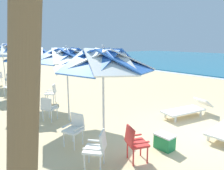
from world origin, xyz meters
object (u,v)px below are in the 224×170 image
at_px(plastic_chair_4, 52,92).
at_px(plastic_chair_6, 10,86).
at_px(beach_umbrella_3, 11,50).
at_px(plastic_chair_9, 13,77).
at_px(sun_lounger_1, 187,109).
at_px(plastic_chair_2, 97,147).
at_px(plastic_chair_0, 75,128).
at_px(plastic_chair_8, 10,79).
at_px(beach_umbrella_0, 103,61).
at_px(beach_umbrella_4, 2,50).
at_px(beach_umbrella_1, 67,56).
at_px(beach_umbrella_2, 32,55).
at_px(palm_tree_4, 16,3).
at_px(plastic_chair_5, 17,96).
at_px(plastic_chair_3, 49,107).
at_px(cooler_box, 165,141).
at_px(plastic_chair_1, 135,142).

distance_m(plastic_chair_4, plastic_chair_6, 2.90).
distance_m(plastic_chair_4, beach_umbrella_3, 3.69).
distance_m(plastic_chair_9, sun_lounger_1, 11.33).
height_order(plastic_chair_2, beach_umbrella_3, beach_umbrella_3).
distance_m(plastic_chair_0, plastic_chair_8, 9.25).
bearing_deg(beach_umbrella_0, plastic_chair_8, 177.17).
bearing_deg(plastic_chair_9, beach_umbrella_0, -4.89).
xyz_separation_m(beach_umbrella_0, beach_umbrella_3, (-8.34, 0.27, 0.01)).
xyz_separation_m(beach_umbrella_0, sun_lounger_1, (-0.27, 4.19, -2.07)).
height_order(beach_umbrella_4, sun_lounger_1, beach_umbrella_4).
bearing_deg(plastic_chair_0, beach_umbrella_1, 156.39).
xyz_separation_m(plastic_chair_4, plastic_chair_9, (-5.88, -0.08, 0.00)).
xyz_separation_m(plastic_chair_4, beach_umbrella_4, (-5.77, -0.60, 1.76)).
distance_m(beach_umbrella_1, plastic_chair_8, 7.74).
distance_m(beach_umbrella_2, beach_umbrella_3, 2.95).
bearing_deg(palm_tree_4, plastic_chair_5, 165.85).
xyz_separation_m(plastic_chair_3, beach_umbrella_4, (-7.85, 0.44, 1.76)).
bearing_deg(palm_tree_4, beach_umbrella_3, 165.95).
distance_m(plastic_chair_5, cooler_box, 6.52).
bearing_deg(plastic_chair_9, plastic_chair_4, 0.77).
bearing_deg(cooler_box, beach_umbrella_4, -174.85).
height_order(plastic_chair_8, cooler_box, plastic_chair_8).
relative_size(plastic_chair_2, plastic_chair_5, 1.00).
xyz_separation_m(plastic_chair_0, cooler_box, (1.70, 1.69, -0.30)).
bearing_deg(cooler_box, plastic_chair_3, -158.76).
xyz_separation_m(plastic_chair_2, plastic_chair_8, (-10.49, 0.88, 0.00)).
bearing_deg(plastic_chair_8, beach_umbrella_4, -174.29).
height_order(plastic_chair_1, sun_lounger_1, plastic_chair_1).
distance_m(beach_umbrella_3, cooler_box, 9.35).
bearing_deg(beach_umbrella_2, cooler_box, 10.86).
height_order(plastic_chair_5, beach_umbrella_3, beach_umbrella_3).
bearing_deg(plastic_chair_5, sun_lounger_1, 41.01).
bearing_deg(sun_lounger_1, plastic_chair_5, -138.99).
xyz_separation_m(plastic_chair_2, plastic_chair_9, (-11.37, 1.32, 0.00)).
relative_size(plastic_chair_6, plastic_chair_9, 1.00).
height_order(beach_umbrella_3, plastic_chair_9, beach_umbrella_3).
bearing_deg(plastic_chair_8, sun_lounger_1, 20.26).
relative_size(plastic_chair_2, plastic_chair_9, 1.00).
height_order(beach_umbrella_2, plastic_chair_6, beach_umbrella_2).
height_order(plastic_chair_1, plastic_chair_2, same).
xyz_separation_m(plastic_chair_6, cooler_box, (8.62, 1.53, -0.30)).
relative_size(beach_umbrella_0, plastic_chair_9, 3.11).
bearing_deg(plastic_chair_9, beach_umbrella_2, -6.29).
xyz_separation_m(beach_umbrella_1, beach_umbrella_2, (-2.67, -0.22, -0.08)).
xyz_separation_m(plastic_chair_6, plastic_chair_9, (-3.18, 1.00, 0.00)).
bearing_deg(beach_umbrella_0, plastic_chair_2, -56.11).
xyz_separation_m(plastic_chair_6, palm_tree_4, (9.62, -2.19, 2.59)).
height_order(plastic_chair_3, plastic_chair_8, same).
distance_m(plastic_chair_5, plastic_chair_6, 2.41).
bearing_deg(plastic_chair_6, beach_umbrella_0, 0.32).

